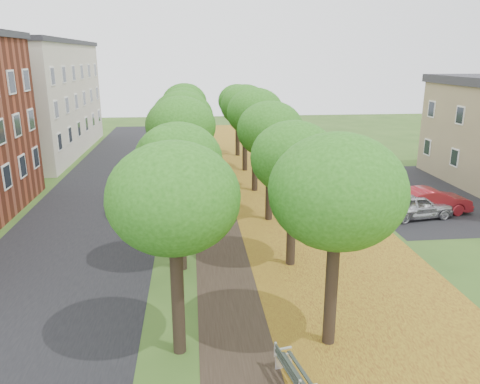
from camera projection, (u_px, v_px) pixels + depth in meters
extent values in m
plane|color=#2D4C19|center=(249.00, 347.00, 14.98)|extent=(120.00, 120.00, 0.00)
cube|color=black|center=(97.00, 208.00, 28.56)|extent=(8.00, 70.00, 0.01)
cube|color=black|center=(220.00, 205.00, 29.30)|extent=(3.20, 70.00, 0.01)
cube|color=#A9901F|center=(298.00, 202.00, 29.80)|extent=(7.50, 70.00, 0.01)
cube|color=black|center=(418.00, 194.00, 31.60)|extent=(9.00, 16.00, 0.01)
cylinder|color=black|center=(178.00, 296.00, 14.22)|extent=(0.40, 0.40, 3.84)
ellipsoid|color=#205912|center=(174.00, 198.00, 13.35)|extent=(3.76, 3.76, 3.20)
cylinder|color=black|center=(181.00, 227.00, 19.95)|extent=(0.40, 0.40, 3.84)
ellipsoid|color=#205912|center=(178.00, 155.00, 19.08)|extent=(3.76, 3.76, 3.20)
cylinder|color=black|center=(183.00, 189.00, 25.68)|extent=(0.40, 0.40, 3.84)
ellipsoid|color=#205912|center=(181.00, 132.00, 24.81)|extent=(3.76, 3.76, 3.20)
cylinder|color=black|center=(184.00, 165.00, 31.41)|extent=(0.40, 0.40, 3.84)
ellipsoid|color=#205912|center=(183.00, 118.00, 30.54)|extent=(3.76, 3.76, 3.20)
cylinder|color=black|center=(185.00, 148.00, 37.14)|extent=(0.40, 0.40, 3.84)
ellipsoid|color=#205912|center=(184.00, 108.00, 36.27)|extent=(3.76, 3.76, 3.20)
cylinder|color=black|center=(186.00, 136.00, 42.87)|extent=(0.40, 0.40, 3.84)
ellipsoid|color=#205912|center=(184.00, 101.00, 42.00)|extent=(3.76, 3.76, 3.20)
cylinder|color=black|center=(331.00, 289.00, 14.70)|extent=(0.40, 0.40, 3.84)
ellipsoid|color=#205912|center=(337.00, 193.00, 13.82)|extent=(3.76, 3.76, 3.20)
cylinder|color=black|center=(292.00, 223.00, 20.43)|extent=(0.40, 0.40, 3.84)
ellipsoid|color=#205912|center=(294.00, 153.00, 19.55)|extent=(3.76, 3.76, 3.20)
cylinder|color=black|center=(269.00, 187.00, 26.16)|extent=(0.40, 0.40, 3.84)
ellipsoid|color=#205912|center=(270.00, 131.00, 25.28)|extent=(3.76, 3.76, 3.20)
cylinder|color=black|center=(255.00, 163.00, 31.89)|extent=(0.40, 0.40, 3.84)
ellipsoid|color=#205912|center=(255.00, 117.00, 31.01)|extent=(3.76, 3.76, 3.20)
cylinder|color=black|center=(245.00, 147.00, 37.62)|extent=(0.40, 0.40, 3.84)
ellipsoid|color=#205912|center=(245.00, 108.00, 36.74)|extent=(3.76, 3.76, 3.20)
cylinder|color=black|center=(238.00, 135.00, 43.35)|extent=(0.40, 0.40, 3.84)
ellipsoid|color=#205912|center=(238.00, 101.00, 42.47)|extent=(3.76, 3.76, 3.20)
cube|color=beige|center=(25.00, 100.00, 43.41)|extent=(10.00, 20.00, 10.00)
cube|color=#2D2D33|center=(17.00, 42.00, 41.96)|extent=(10.30, 20.30, 0.40)
cube|color=#252E28|center=(296.00, 372.00, 13.04)|extent=(0.85, 1.95, 0.04)
cube|color=#252E28|center=(287.00, 365.00, 12.89)|extent=(0.42, 1.86, 0.27)
cube|color=silver|center=(284.00, 361.00, 13.90)|extent=(0.53, 0.17, 0.47)
cube|color=silver|center=(284.00, 348.00, 13.78)|extent=(0.48, 0.16, 0.04)
imported|color=#AAAAAF|center=(416.00, 206.00, 26.72)|extent=(4.50, 2.36, 1.46)
imported|color=maroon|center=(431.00, 201.00, 27.46)|extent=(4.77, 2.00, 1.53)
imported|color=#2F2F33|center=(388.00, 189.00, 30.48)|extent=(4.63, 3.16, 1.24)
imported|color=silver|center=(367.00, 173.00, 34.59)|extent=(4.67, 2.50, 1.25)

